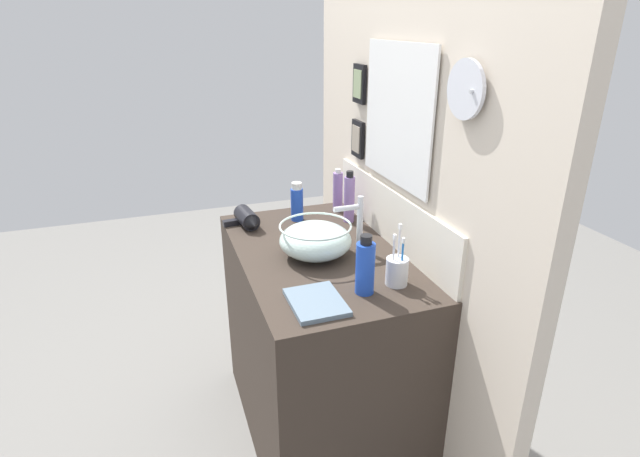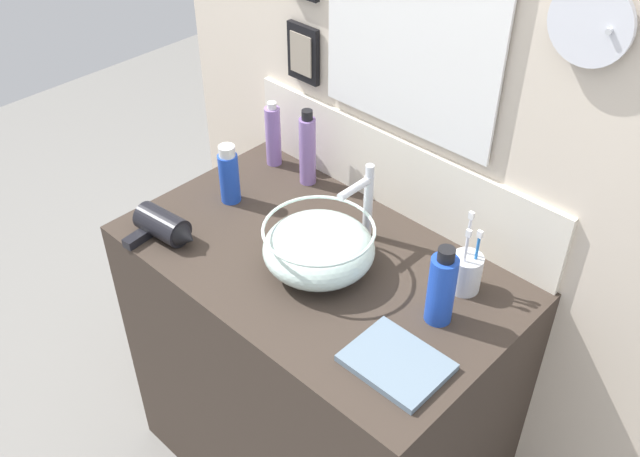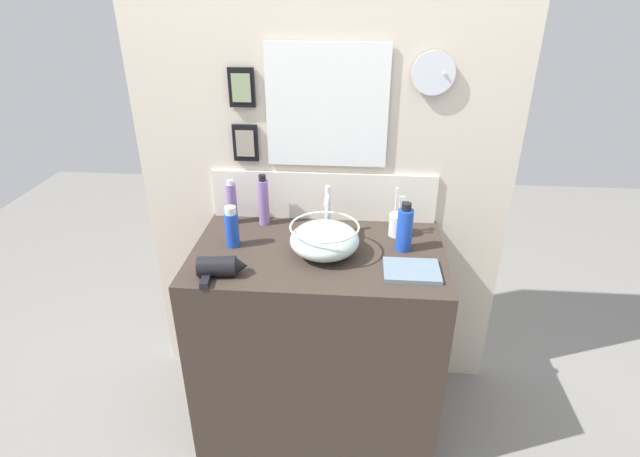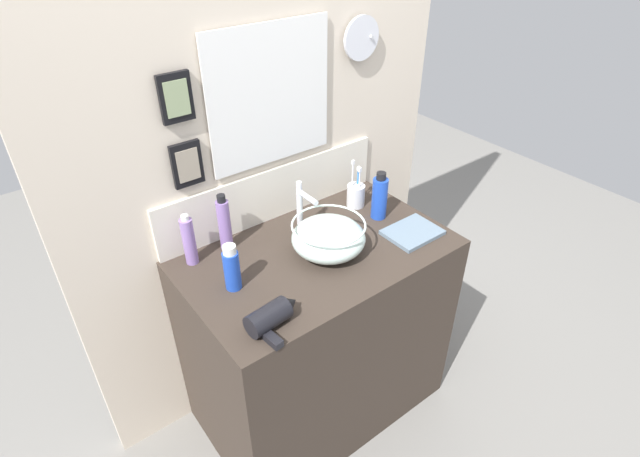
% 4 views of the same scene
% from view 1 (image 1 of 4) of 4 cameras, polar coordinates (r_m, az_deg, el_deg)
% --- Properties ---
extents(ground_plane, '(6.00, 6.00, 0.00)m').
position_cam_1_polar(ground_plane, '(2.42, -0.07, -21.70)').
color(ground_plane, gray).
extents(vanity_counter, '(1.00, 0.61, 0.87)m').
position_cam_1_polar(vanity_counter, '(2.13, -0.08, -13.31)').
color(vanity_counter, '#382D26').
rests_on(vanity_counter, ground).
extents(back_panel, '(1.62, 0.09, 2.53)m').
position_cam_1_polar(back_panel, '(1.91, 9.49, 9.44)').
color(back_panel, beige).
rests_on(back_panel, ground).
extents(glass_bowl_sink, '(0.27, 0.27, 0.13)m').
position_cam_1_polar(glass_bowl_sink, '(1.85, -0.53, -1.29)').
color(glass_bowl_sink, silver).
rests_on(glass_bowl_sink, vanity_counter).
extents(faucet, '(0.02, 0.12, 0.22)m').
position_cam_1_polar(faucet, '(1.88, 4.20, 1.00)').
color(faucet, silver).
rests_on(faucet, vanity_counter).
extents(hair_drier, '(0.19, 0.15, 0.08)m').
position_cam_1_polar(hair_drier, '(2.15, -8.34, 1.08)').
color(hair_drier, black).
rests_on(hair_drier, vanity_counter).
extents(toothbrush_cup, '(0.08, 0.08, 0.21)m').
position_cam_1_polar(toothbrush_cup, '(1.68, 8.79, -4.77)').
color(toothbrush_cup, silver).
rests_on(toothbrush_cup, vanity_counter).
extents(soap_dispenser, '(0.05, 0.05, 0.17)m').
position_cam_1_polar(soap_dispenser, '(2.19, -2.65, 3.00)').
color(soap_dispenser, blue).
rests_on(soap_dispenser, vanity_counter).
extents(shampoo_bottle, '(0.05, 0.05, 0.20)m').
position_cam_1_polar(shampoo_bottle, '(2.29, 2.05, 4.27)').
color(shampoo_bottle, '#8C6BB2').
rests_on(shampoo_bottle, vanity_counter).
extents(spray_bottle, '(0.05, 0.05, 0.23)m').
position_cam_1_polar(spray_bottle, '(2.16, 3.37, 3.47)').
color(spray_bottle, '#8C6BB2').
rests_on(spray_bottle, vanity_counter).
extents(lotion_bottle, '(0.06, 0.06, 0.20)m').
position_cam_1_polar(lotion_bottle, '(1.60, 5.19, -4.38)').
color(lotion_bottle, blue).
rests_on(lotion_bottle, vanity_counter).
extents(hand_towel, '(0.21, 0.16, 0.02)m').
position_cam_1_polar(hand_towel, '(1.57, -0.43, -8.41)').
color(hand_towel, slate).
rests_on(hand_towel, vanity_counter).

